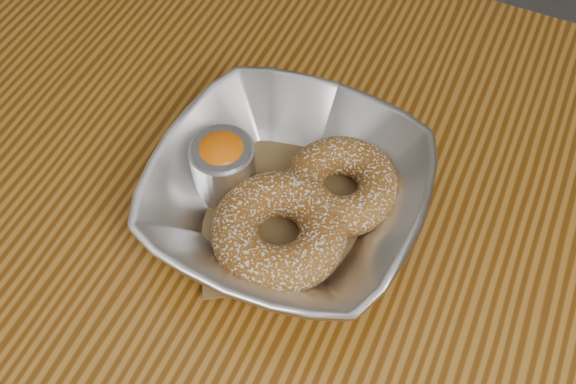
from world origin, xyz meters
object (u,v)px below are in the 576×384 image
at_px(table, 312,366).
at_px(serving_bowl, 288,195).
at_px(donut_front, 279,231).
at_px(donut_back, 341,185).
at_px(ramekin, 223,165).

relative_size(table, serving_bowl, 5.66).
bearing_deg(donut_front, donut_back, 66.05).
bearing_deg(table, serving_bowl, 126.70).
height_order(donut_back, ramekin, ramekin).
height_order(serving_bowl, donut_front, serving_bowl).
xyz_separation_m(serving_bowl, donut_front, (0.01, -0.03, 0.00)).
relative_size(serving_bowl, donut_back, 2.34).
bearing_deg(ramekin, table, -33.75).
bearing_deg(ramekin, donut_front, -27.35).
relative_size(donut_front, ramekin, 1.86).
relative_size(donut_back, donut_front, 0.88).
distance_m(serving_bowl, donut_front, 0.03).
xyz_separation_m(table, ramekin, (-0.11, 0.07, 0.14)).
bearing_deg(serving_bowl, table, -53.30).
xyz_separation_m(table, donut_front, (-0.05, 0.04, 0.13)).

